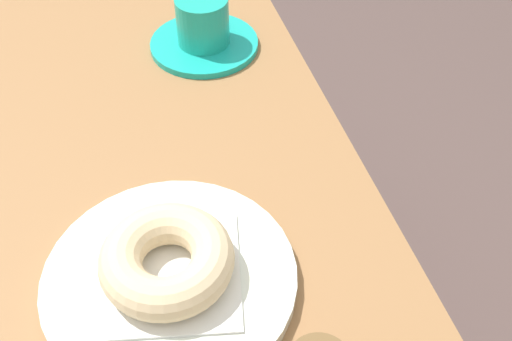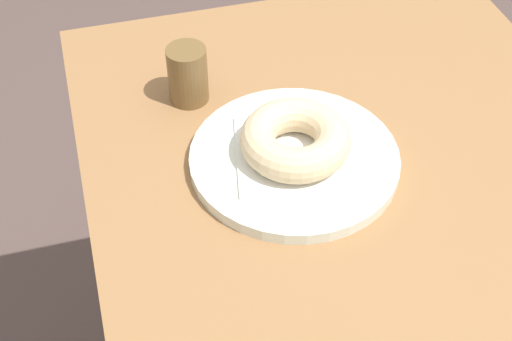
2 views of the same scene
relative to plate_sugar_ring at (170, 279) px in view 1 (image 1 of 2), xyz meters
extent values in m
cube|color=olive|center=(0.24, 0.07, -0.03)|extent=(1.15, 0.60, 0.04)
cylinder|color=#96582E|center=(0.72, -0.16, -0.40)|extent=(0.06, 0.06, 0.70)
cylinder|color=silver|center=(0.00, 0.00, 0.00)|extent=(0.23, 0.23, 0.01)
cube|color=white|center=(0.00, 0.00, 0.01)|extent=(0.15, 0.15, 0.00)
torus|color=beige|center=(0.00, 0.00, 0.03)|extent=(0.12, 0.12, 0.04)
cylinder|color=#18A89B|center=(0.36, -0.11, 0.00)|extent=(0.14, 0.14, 0.01)
cylinder|color=#1BA692|center=(0.36, -0.11, 0.03)|extent=(0.07, 0.07, 0.06)
cylinder|color=black|center=(0.36, -0.11, 0.06)|extent=(0.06, 0.06, 0.00)
camera|label=1|loc=(-0.32, 0.01, 0.47)|focal=42.96mm
camera|label=2|loc=(0.54, -0.19, 0.55)|focal=50.59mm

